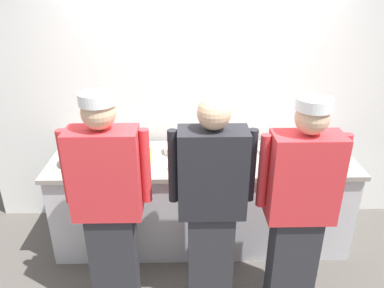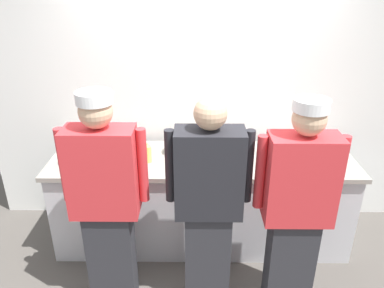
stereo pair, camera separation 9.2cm
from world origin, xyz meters
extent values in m
plane|color=#514C47|center=(0.00, 0.00, 0.00)|extent=(9.00, 9.00, 0.00)
cube|color=white|center=(0.00, 0.91, 1.34)|extent=(4.27, 0.10, 2.67)
cube|color=silver|center=(0.00, 0.40, 0.43)|extent=(2.67, 0.69, 0.85)
cube|color=gray|center=(0.00, 0.40, 0.87)|extent=(2.72, 0.76, 0.04)
cube|color=#2D2D33|center=(-0.71, -0.34, 0.41)|extent=(0.34, 0.20, 0.82)
cube|color=red|center=(-0.71, -0.34, 1.15)|extent=(0.48, 0.24, 0.65)
cylinder|color=red|center=(-0.98, -0.30, 1.18)|extent=(0.07, 0.07, 0.55)
cylinder|color=red|center=(-0.43, -0.30, 1.18)|extent=(0.07, 0.07, 0.55)
sphere|color=tan|center=(-0.71, -0.34, 1.59)|extent=(0.22, 0.22, 0.22)
cylinder|color=white|center=(-0.71, -0.34, 1.69)|extent=(0.23, 0.23, 0.08)
cube|color=#2D2D33|center=(0.03, -0.33, 0.41)|extent=(0.34, 0.20, 0.82)
cube|color=#232328|center=(0.03, -0.33, 1.14)|extent=(0.48, 0.24, 0.65)
cylinder|color=#232328|center=(-0.24, -0.29, 1.17)|extent=(0.07, 0.07, 0.55)
cylinder|color=#232328|center=(0.31, -0.29, 1.17)|extent=(0.07, 0.07, 0.55)
sphere|color=tan|center=(0.03, -0.33, 1.58)|extent=(0.22, 0.22, 0.22)
cube|color=#2D2D33|center=(0.65, -0.39, 0.41)|extent=(0.34, 0.20, 0.81)
cube|color=red|center=(0.65, -0.39, 1.13)|extent=(0.47, 0.24, 0.64)
cylinder|color=red|center=(0.38, -0.35, 1.16)|extent=(0.07, 0.07, 0.55)
cylinder|color=red|center=(0.92, -0.35, 1.16)|extent=(0.07, 0.07, 0.55)
sphere|color=tan|center=(0.65, -0.39, 1.57)|extent=(0.22, 0.22, 0.22)
cylinder|color=white|center=(0.65, -0.39, 1.66)|extent=(0.23, 0.23, 0.08)
cylinder|color=white|center=(-0.23, 0.51, 0.90)|extent=(0.24, 0.24, 0.01)
cylinder|color=white|center=(-0.23, 0.51, 0.91)|extent=(0.24, 0.24, 0.01)
cylinder|color=white|center=(-0.23, 0.51, 0.92)|extent=(0.24, 0.24, 0.01)
cylinder|color=white|center=(-0.23, 0.51, 0.93)|extent=(0.24, 0.24, 0.01)
cylinder|color=white|center=(-0.23, 0.51, 0.94)|extent=(0.24, 0.24, 0.01)
cylinder|color=white|center=(-0.23, 0.51, 0.96)|extent=(0.24, 0.24, 0.01)
cylinder|color=white|center=(0.35, 0.55, 0.90)|extent=(0.20, 0.20, 0.01)
cylinder|color=white|center=(0.35, 0.55, 0.91)|extent=(0.20, 0.20, 0.01)
cylinder|color=white|center=(0.35, 0.55, 0.92)|extent=(0.20, 0.20, 0.01)
cylinder|color=white|center=(0.35, 0.55, 0.93)|extent=(0.20, 0.20, 0.01)
cylinder|color=white|center=(0.35, 0.55, 0.94)|extent=(0.20, 0.20, 0.01)
cylinder|color=white|center=(0.35, 0.55, 0.96)|extent=(0.20, 0.20, 0.01)
cylinder|color=white|center=(0.35, 0.55, 0.97)|extent=(0.20, 0.20, 0.01)
cylinder|color=white|center=(0.35, 0.55, 0.98)|extent=(0.20, 0.20, 0.01)
cylinder|color=#B7BABF|center=(-1.06, 0.31, 0.96)|extent=(0.32, 0.32, 0.13)
cube|color=#B7BABF|center=(0.81, 0.40, 0.90)|extent=(0.57, 0.43, 0.02)
cylinder|color=#E5E066|center=(-0.48, 0.32, 0.97)|extent=(0.06, 0.06, 0.15)
cone|color=#E5E066|center=(-0.48, 0.32, 1.06)|extent=(0.05, 0.05, 0.04)
cylinder|color=red|center=(-0.22, 0.16, 0.96)|extent=(0.05, 0.05, 0.15)
cone|color=red|center=(-0.22, 0.16, 1.06)|extent=(0.05, 0.05, 0.04)
cylinder|color=white|center=(-0.68, 0.54, 0.91)|extent=(0.09, 0.09, 0.04)
cylinder|color=gold|center=(-0.68, 0.54, 0.93)|extent=(0.07, 0.07, 0.01)
cylinder|color=white|center=(-0.80, 0.44, 0.91)|extent=(0.10, 0.10, 0.04)
cylinder|color=orange|center=(-0.80, 0.44, 0.93)|extent=(0.08, 0.08, 0.01)
cube|color=#B7BABF|center=(0.19, 0.26, 0.89)|extent=(0.19, 0.03, 0.01)
cube|color=black|center=(0.06, 0.26, 0.90)|extent=(0.09, 0.03, 0.02)
camera|label=1|loc=(-0.16, -2.57, 2.39)|focal=34.57mm
camera|label=2|loc=(-0.06, -2.57, 2.39)|focal=34.57mm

